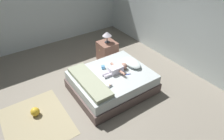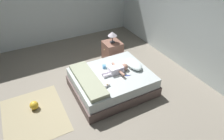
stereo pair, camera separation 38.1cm
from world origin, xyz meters
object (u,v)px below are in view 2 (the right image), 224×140
at_px(nightstand, 112,52).
at_px(baby_bottle, 107,86).
at_px(baby, 117,70).
at_px(toy_block, 104,67).
at_px(toy_ball, 34,105).
at_px(pillow, 133,64).
at_px(lamp, 112,34).
at_px(bed, 112,82).
at_px(toothbrush, 127,75).

xyz_separation_m(nightstand, baby_bottle, (1.43, -0.88, 0.20)).
bearing_deg(baby_bottle, baby, 128.72).
bearing_deg(toy_block, baby_bottle, -20.81).
height_order(baby, toy_ball, baby).
xyz_separation_m(pillow, toy_block, (-0.25, -0.62, -0.03)).
bearing_deg(lamp, nightstand, -90.00).
relative_size(bed, lamp, 5.63).
xyz_separation_m(bed, lamp, (-1.09, 0.59, 0.58)).
distance_m(nightstand, toy_ball, 2.44).
height_order(bed, lamp, lamp).
relative_size(pillow, nightstand, 0.94).
bearing_deg(baby, pillow, 93.12).
relative_size(pillow, baby_bottle, 4.28).
height_order(bed, baby_bottle, baby_bottle).
distance_m(pillow, toy_ball, 2.29).
relative_size(toothbrush, toy_block, 1.71).
bearing_deg(baby_bottle, lamp, 148.44).
distance_m(baby, toothbrush, 0.25).
bearing_deg(toy_block, pillow, 67.60).
height_order(pillow, toy_block, pillow).
xyz_separation_m(toothbrush, baby_bottle, (0.12, -0.54, 0.02)).
distance_m(lamp, toy_ball, 2.53).
relative_size(nightstand, toy_ball, 3.23).
xyz_separation_m(nightstand, toy_ball, (0.87, -2.27, -0.19)).
relative_size(toothbrush, toy_ball, 0.92).
xyz_separation_m(lamp, baby_bottle, (1.43, -0.88, -0.32)).
height_order(baby, nightstand, baby).
relative_size(toy_ball, baby_bottle, 1.41).
relative_size(lamp, toy_block, 3.17).
relative_size(bed, toy_block, 17.88).
height_order(toy_ball, toy_block, toy_block).
height_order(toothbrush, baby_bottle, baby_bottle).
xyz_separation_m(baby, nightstand, (-1.10, 0.46, -0.24)).
height_order(toothbrush, toy_block, toy_block).
xyz_separation_m(pillow, lamp, (-1.07, 0.03, 0.28)).
height_order(baby, toothbrush, baby).
distance_m(nightstand, baby_bottle, 1.69).
relative_size(pillow, toothbrush, 3.28).
xyz_separation_m(baby, toy_ball, (-0.22, -1.81, -0.43)).
distance_m(pillow, nightstand, 1.10).
bearing_deg(bed, toy_block, -169.21).
bearing_deg(lamp, toy_block, -38.29).
xyz_separation_m(baby, toy_block, (-0.28, -0.18, -0.03)).
bearing_deg(baby, baby_bottle, -51.28).
bearing_deg(nightstand, pillow, -1.49).
distance_m(lamp, baby_bottle, 1.71).
distance_m(baby, baby_bottle, 0.54).
bearing_deg(nightstand, toy_block, -38.29).
relative_size(pillow, toy_ball, 3.03).
bearing_deg(baby, toothbrush, 30.19).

